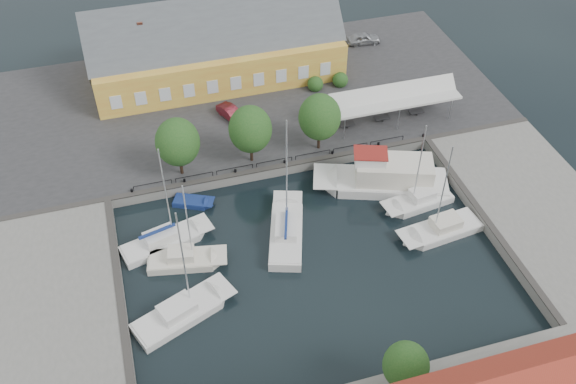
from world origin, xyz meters
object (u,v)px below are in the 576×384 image
at_px(launch_nw, 193,203).
at_px(warehouse, 211,50).
at_px(car_red, 231,113).
at_px(east_boat_a, 418,202).
at_px(center_sailboat, 286,233).
at_px(trawler, 386,179).
at_px(west_boat_c, 182,314).
at_px(car_silver, 363,38).
at_px(east_boat_b, 441,231).
at_px(tent_canopy, 393,98).
at_px(west_boat_a, 165,242).
at_px(west_boat_b, 185,261).

bearing_deg(launch_nw, warehouse, 73.01).
xyz_separation_m(car_red, launch_nw, (-6.27, -10.92, -1.56)).
xyz_separation_m(warehouse, east_boat_a, (14.42, -25.91, -4.17)).
xyz_separation_m(center_sailboat, trawler, (11.08, 3.55, 0.65)).
height_order(car_red, west_boat_c, west_boat_c).
distance_m(car_silver, car_red, 22.18).
xyz_separation_m(car_red, east_boat_b, (14.60, -20.99, -1.39)).
xyz_separation_m(car_silver, west_boat_c, (-28.74, -34.30, -1.46)).
height_order(center_sailboat, west_boat_c, center_sailboat).
bearing_deg(warehouse, east_boat_a, -60.90).
xyz_separation_m(tent_canopy, center_sailboat, (-15.30, -12.42, -3.32)).
bearing_deg(car_red, trawler, -71.52).
distance_m(center_sailboat, launch_nw, 9.79).
relative_size(east_boat_a, launch_nw, 2.46).
distance_m(west_boat_a, launch_nw, 5.56).
bearing_deg(west_boat_b, warehouse, 73.53).
bearing_deg(launch_nw, trawler, -8.93).
bearing_deg(trawler, east_boat_a, -57.21).
xyz_separation_m(car_red, west_boat_a, (-9.56, -15.39, -1.38)).
relative_size(trawler, west_boat_c, 1.16).
xyz_separation_m(warehouse, tent_canopy, (16.60, -13.86, -0.74)).
bearing_deg(west_boat_a, trawler, 4.14).
bearing_deg(west_boat_c, launch_nw, 76.11).
relative_size(trawler, east_boat_a, 1.33).
relative_size(tent_canopy, east_boat_a, 1.39).
distance_m(tent_canopy, west_boat_b, 28.07).
height_order(tent_canopy, trawler, trawler).
relative_size(center_sailboat, west_boat_a, 1.14).
xyz_separation_m(tent_canopy, car_silver, (2.98, 15.76, -1.96)).
xyz_separation_m(east_boat_a, launch_nw, (-20.48, 6.08, -0.17)).
distance_m(center_sailboat, east_boat_b, 14.00).
xyz_separation_m(trawler, east_boat_a, (2.05, -3.18, -0.75)).
bearing_deg(trawler, west_boat_b, -168.21).
bearing_deg(west_boat_a, east_boat_b, -13.05).
relative_size(warehouse, west_boat_a, 2.56).
height_order(center_sailboat, launch_nw, center_sailboat).
height_order(warehouse, tent_canopy, warehouse).
distance_m(car_red, east_boat_a, 22.20).
bearing_deg(warehouse, center_sailboat, -87.18).
height_order(car_silver, trawler, trawler).
xyz_separation_m(trawler, west_boat_c, (-21.54, -9.67, -0.76)).
bearing_deg(east_boat_a, warehouse, 119.10).
distance_m(trawler, west_boat_c, 23.62).
height_order(car_red, trawler, trawler).
bearing_deg(launch_nw, east_boat_a, -16.53).
relative_size(car_silver, west_boat_a, 0.38).
height_order(west_boat_c, launch_nw, west_boat_c).
bearing_deg(center_sailboat, launch_nw, 138.75).
distance_m(east_boat_b, west_boat_c, 24.11).
bearing_deg(east_boat_b, west_boat_b, 172.69).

